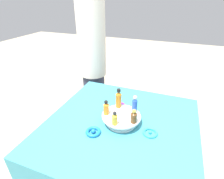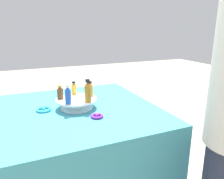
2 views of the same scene
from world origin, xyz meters
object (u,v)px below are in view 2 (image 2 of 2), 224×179
(display_stand, at_px, (77,103))
(bottle_amber, at_px, (88,92))
(bottle_gold, at_px, (74,88))
(bottle_orange, at_px, (90,89))
(ribbon_bow_blue, at_px, (89,97))
(ribbon_bow_teal, at_px, (44,110))
(bottle_brown, at_px, (60,93))
(bottle_blue, at_px, (68,95))
(ribbon_bow_purple, at_px, (97,116))

(display_stand, relative_size, bottle_amber, 1.82)
(bottle_gold, bearing_deg, bottle_orange, -42.03)
(display_stand, xyz_separation_m, ribbon_bow_blue, (0.14, 0.17, -0.03))
(bottle_amber, height_order, ribbon_bow_teal, bottle_amber)
(display_stand, relative_size, bottle_brown, 2.91)
(bottle_brown, distance_m, bottle_blue, 0.13)
(ribbon_bow_purple, distance_m, ribbon_bow_blue, 0.38)
(ribbon_bow_purple, bearing_deg, bottle_amber, 100.12)
(display_stand, xyz_separation_m, bottle_amber, (0.05, -0.09, 0.10))
(bottle_blue, xyz_separation_m, ribbon_bow_blue, (0.21, 0.25, -0.11))
(display_stand, height_order, bottle_brown, bottle_brown)
(bottle_blue, distance_m, ribbon_bow_blue, 0.35)
(bottle_orange, height_order, bottle_amber, bottle_amber)
(display_stand, bearing_deg, ribbon_bow_blue, 49.76)
(bottle_blue, height_order, ribbon_bow_blue, bottle_blue)
(ribbon_bow_teal, relative_size, ribbon_bow_purple, 1.25)
(bottle_orange, xyz_separation_m, bottle_brown, (-0.20, 0.02, -0.01))
(display_stand, bearing_deg, bottle_gold, 83.97)
(bottle_amber, bearing_deg, bottle_brown, 137.97)
(ribbon_bow_purple, bearing_deg, bottle_orange, 82.12)
(bottle_amber, height_order, ribbon_bow_blue, bottle_amber)
(display_stand, xyz_separation_m, ribbon_bow_purple, (0.07, -0.21, -0.03))
(display_stand, xyz_separation_m, ribbon_bow_teal, (-0.21, 0.04, -0.03))
(ribbon_bow_purple, bearing_deg, bottle_blue, 139.32)
(display_stand, bearing_deg, bottle_blue, -132.03)
(bottle_blue, height_order, ribbon_bow_teal, bottle_blue)
(bottle_orange, distance_m, ribbon_bow_purple, 0.25)
(bottle_gold, height_order, ribbon_bow_blue, bottle_gold)
(display_stand, height_order, bottle_blue, bottle_blue)
(bottle_amber, bearing_deg, ribbon_bow_purple, -79.88)
(bottle_brown, relative_size, bottle_blue, 0.76)
(ribbon_bow_teal, distance_m, ribbon_bow_blue, 0.38)
(bottle_orange, bearing_deg, bottle_amber, -114.03)
(bottle_orange, distance_m, ribbon_bow_blue, 0.18)
(display_stand, height_order, ribbon_bow_blue, display_stand)
(ribbon_bow_purple, bearing_deg, ribbon_bow_blue, 79.76)
(bottle_brown, xyz_separation_m, ribbon_bow_purple, (0.17, -0.25, -0.10))
(ribbon_bow_teal, height_order, ribbon_bow_purple, ribbon_bow_purple)
(bottle_blue, bearing_deg, ribbon_bow_blue, 49.17)
(bottle_blue, bearing_deg, bottle_brown, 101.97)
(bottle_blue, xyz_separation_m, bottle_amber, (0.13, -0.01, 0.01))
(display_stand, bearing_deg, bottle_orange, 11.97)
(bottle_orange, xyz_separation_m, bottle_blue, (-0.18, -0.10, 0.01))
(bottle_gold, distance_m, ribbon_bow_teal, 0.26)
(bottle_blue, distance_m, ribbon_bow_purple, 0.22)
(bottle_brown, xyz_separation_m, bottle_blue, (0.03, -0.12, 0.01))
(bottle_gold, height_order, bottle_brown, same)
(display_stand, distance_m, bottle_orange, 0.13)
(bottle_amber, bearing_deg, bottle_gold, 101.97)
(bottle_blue, height_order, ribbon_bow_purple, bottle_blue)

